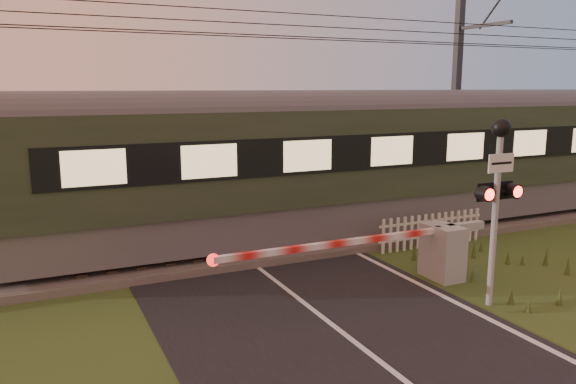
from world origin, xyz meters
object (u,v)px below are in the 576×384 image
boom_gate (434,250)px  picket_fence (432,230)px  crossing_signal (498,179)px  catenary_mast (457,93)px

boom_gate → picket_fence: boom_gate is taller
crossing_signal → picket_fence: size_ratio=1.10×
boom_gate → crossing_signal: bearing=-87.9°
boom_gate → crossing_signal: size_ratio=1.79×
crossing_signal → boom_gate: bearing=92.1°
catenary_mast → crossing_signal: bearing=-126.7°
picket_fence → boom_gate: bearing=-128.4°
boom_gate → crossing_signal: (0.06, -1.66, 1.85)m
boom_gate → catenary_mast: bearing=46.4°
crossing_signal → catenary_mast: bearing=53.3°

